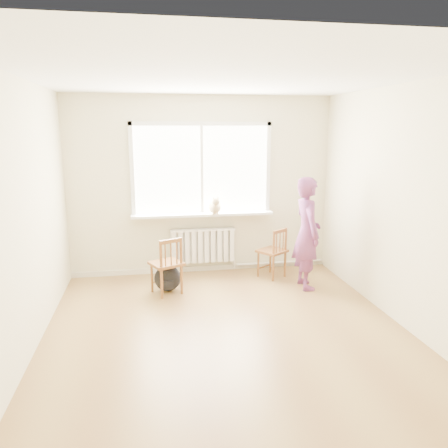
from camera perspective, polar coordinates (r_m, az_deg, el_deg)
name	(u,v)px	position (r m, az deg, el deg)	size (l,w,h in m)	color
floor	(228,335)	(4.93, 0.56, -14.25)	(4.50, 4.50, 0.00)	olive
ceiling	(229,77)	(4.44, 0.63, 18.69)	(4.50, 4.50, 0.00)	white
back_wall	(202,186)	(6.69, -2.94, 4.97)	(4.00, 0.01, 2.70)	beige
window	(202,166)	(6.63, -2.95, 7.62)	(2.12, 0.05, 1.42)	white
windowsill	(203,214)	(6.65, -2.79, 1.26)	(2.15, 0.22, 0.04)	white
radiator	(203,245)	(6.78, -2.76, -2.78)	(1.00, 0.12, 0.55)	white
heating_pipe	(279,263)	(7.17, 7.24, -5.02)	(0.04, 0.04, 1.40)	silver
baseboard	(203,268)	(6.97, -2.81, -5.79)	(4.00, 0.03, 0.08)	beige
chair_left	(168,266)	(5.95, -7.36, -5.43)	(0.51, 0.50, 0.80)	brown
chair_right	(274,253)	(6.61, 6.57, -3.75)	(0.52, 0.51, 0.76)	brown
person	(307,233)	(6.18, 10.79, -1.19)	(0.57, 0.38, 1.57)	#AD3941
cat	(215,206)	(6.56, -1.21, 2.33)	(0.19, 0.43, 0.29)	beige
backpack	(168,278)	(6.13, -7.37, -7.03)	(0.37, 0.28, 0.37)	black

